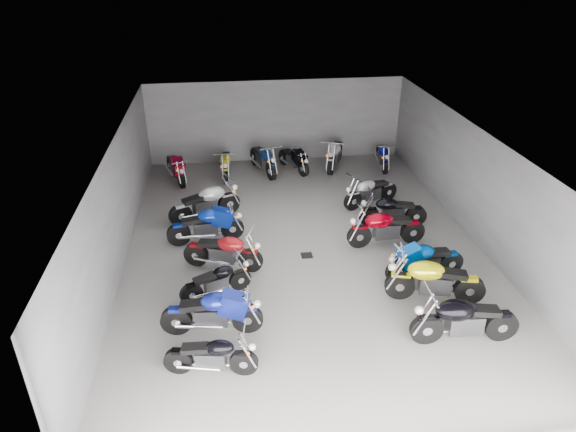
# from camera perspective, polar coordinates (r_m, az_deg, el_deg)

# --- Properties ---
(ground) EXTENTS (14.00, 14.00, 0.00)m
(ground) POSITION_cam_1_polar(r_m,az_deg,el_deg) (14.85, 1.78, -3.40)
(ground) COLOR gray
(ground) RESTS_ON ground
(wall_back) EXTENTS (10.00, 0.10, 3.20)m
(wall_back) POSITION_cam_1_polar(r_m,az_deg,el_deg) (20.57, -1.32, 10.51)
(wall_back) COLOR gray
(wall_back) RESTS_ON ground
(wall_left) EXTENTS (0.10, 14.00, 3.20)m
(wall_left) POSITION_cam_1_polar(r_m,az_deg,el_deg) (14.22, -18.44, 0.94)
(wall_left) COLOR gray
(wall_left) RESTS_ON ground
(wall_right) EXTENTS (0.10, 14.00, 3.20)m
(wall_right) POSITION_cam_1_polar(r_m,az_deg,el_deg) (15.65, 20.28, 3.09)
(wall_right) COLOR gray
(wall_right) RESTS_ON ground
(ceiling) EXTENTS (10.00, 14.00, 0.04)m
(ceiling) POSITION_cam_1_polar(r_m,az_deg,el_deg) (13.48, 1.97, 8.42)
(ceiling) COLOR black
(ceiling) RESTS_ON wall_back
(drain_grate) EXTENTS (0.32, 0.32, 0.01)m
(drain_grate) POSITION_cam_1_polar(r_m,az_deg,el_deg) (14.42, 2.09, -4.39)
(drain_grate) COLOR black
(drain_grate) RESTS_ON ground
(motorcycle_left_a) EXTENTS (1.90, 0.49, 0.84)m
(motorcycle_left_a) POSITION_cam_1_polar(r_m,az_deg,el_deg) (10.67, -8.46, -15.09)
(motorcycle_left_a) COLOR black
(motorcycle_left_a) RESTS_ON ground
(motorcycle_left_b) EXTENTS (2.27, 0.50, 1.00)m
(motorcycle_left_b) POSITION_cam_1_polar(r_m,az_deg,el_deg) (11.58, -8.35, -10.57)
(motorcycle_left_b) COLOR black
(motorcycle_left_b) RESTS_ON ground
(motorcycle_left_c) EXTENTS (1.76, 0.77, 0.81)m
(motorcycle_left_c) POSITION_cam_1_polar(r_m,az_deg,el_deg) (12.73, -7.91, -7.15)
(motorcycle_left_c) COLOR black
(motorcycle_left_c) RESTS_ON ground
(motorcycle_left_d) EXTENTS (2.11, 0.85, 0.96)m
(motorcycle_left_d) POSITION_cam_1_polar(r_m,az_deg,el_deg) (13.71, -7.15, -3.92)
(motorcycle_left_d) COLOR black
(motorcycle_left_d) RESTS_ON ground
(motorcycle_left_e) EXTENTS (2.24, 0.51, 0.98)m
(motorcycle_left_e) POSITION_cam_1_polar(r_m,az_deg,el_deg) (15.01, -9.05, -1.04)
(motorcycle_left_e) COLOR black
(motorcycle_left_e) RESTS_ON ground
(motorcycle_left_f) EXTENTS (2.23, 1.07, 1.04)m
(motorcycle_left_f) POSITION_cam_1_polar(r_m,az_deg,el_deg) (16.26, -9.12, 1.43)
(motorcycle_left_f) COLOR black
(motorcycle_left_f) RESTS_ON ground
(motorcycle_right_a) EXTENTS (2.39, 0.50, 1.05)m
(motorcycle_right_a) POSITION_cam_1_polar(r_m,az_deg,el_deg) (11.84, 18.96, -10.86)
(motorcycle_right_a) COLOR black
(motorcycle_right_a) RESTS_ON ground
(motorcycle_right_b) EXTENTS (2.35, 0.73, 1.05)m
(motorcycle_right_b) POSITION_cam_1_polar(r_m,az_deg,el_deg) (12.88, 15.92, -6.91)
(motorcycle_right_b) COLOR black
(motorcycle_right_b) RESTS_ON ground
(motorcycle_right_c) EXTENTS (2.17, 0.51, 0.96)m
(motorcycle_right_c) POSITION_cam_1_polar(r_m,az_deg,el_deg) (13.67, 14.92, -4.85)
(motorcycle_right_c) COLOR black
(motorcycle_right_c) RESTS_ON ground
(motorcycle_right_d) EXTENTS (2.31, 0.47, 1.02)m
(motorcycle_right_d) POSITION_cam_1_polar(r_m,az_deg,el_deg) (14.91, 10.78, -1.31)
(motorcycle_right_d) COLOR black
(motorcycle_right_d) RESTS_ON ground
(motorcycle_right_e) EXTENTS (2.10, 0.47, 0.92)m
(motorcycle_right_e) POSITION_cam_1_polar(r_m,az_deg,el_deg) (16.04, 11.51, 0.57)
(motorcycle_right_e) COLOR black
(motorcycle_right_e) RESTS_ON ground
(motorcycle_right_f) EXTENTS (2.01, 0.94, 0.93)m
(motorcycle_right_f) POSITION_cam_1_polar(r_m,az_deg,el_deg) (17.21, 9.13, 2.73)
(motorcycle_right_f) COLOR black
(motorcycle_right_f) RESTS_ON ground
(motorcycle_back_a) EXTENTS (0.80, 2.10, 0.95)m
(motorcycle_back_a) POSITION_cam_1_polar(r_m,az_deg,el_deg) (19.31, -12.37, 5.28)
(motorcycle_back_a) COLOR black
(motorcycle_back_a) RESTS_ON ground
(motorcycle_back_b) EXTENTS (0.43, 2.12, 0.93)m
(motorcycle_back_b) POSITION_cam_1_polar(r_m,az_deg,el_deg) (19.39, -6.92, 5.80)
(motorcycle_back_b) COLOR black
(motorcycle_back_b) RESTS_ON ground
(motorcycle_back_c) EXTENTS (0.83, 2.24, 1.01)m
(motorcycle_back_c) POSITION_cam_1_polar(r_m,az_deg,el_deg) (19.59, -2.77, 6.34)
(motorcycle_back_c) COLOR black
(motorcycle_back_c) RESTS_ON ground
(motorcycle_back_d) EXTENTS (0.95, 1.87, 0.88)m
(motorcycle_back_d) POSITION_cam_1_polar(r_m,az_deg,el_deg) (19.78, 0.65, 6.36)
(motorcycle_back_d) COLOR black
(motorcycle_back_d) RESTS_ON ground
(motorcycle_back_e) EXTENTS (1.06, 2.22, 1.03)m
(motorcycle_back_e) POSITION_cam_1_polar(r_m,az_deg,el_deg) (20.14, 5.24, 6.90)
(motorcycle_back_e) COLOR black
(motorcycle_back_e) RESTS_ON ground
(motorcycle_back_f) EXTENTS (0.47, 2.02, 0.89)m
(motorcycle_back_f) POSITION_cam_1_polar(r_m,az_deg,el_deg) (20.43, 10.46, 6.62)
(motorcycle_back_f) COLOR black
(motorcycle_back_f) RESTS_ON ground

